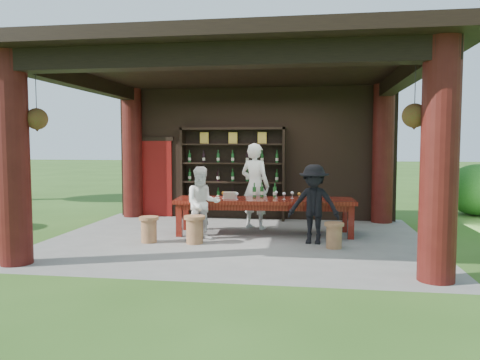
# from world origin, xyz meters

# --- Properties ---
(ground) EXTENTS (90.00, 90.00, 0.00)m
(ground) POSITION_xyz_m (0.00, 0.00, 0.00)
(ground) COLOR #2D5119
(ground) RESTS_ON ground
(pavilion) EXTENTS (7.50, 6.00, 3.60)m
(pavilion) POSITION_xyz_m (-0.01, 0.43, 2.13)
(pavilion) COLOR slate
(pavilion) RESTS_ON ground
(wine_shelf) EXTENTS (2.61, 0.40, 2.30)m
(wine_shelf) POSITION_xyz_m (-0.49, 2.45, 1.15)
(wine_shelf) COLOR black
(wine_shelf) RESTS_ON ground
(tasting_table) EXTENTS (3.75, 1.21, 0.75)m
(tasting_table) POSITION_xyz_m (0.48, 0.60, 0.64)
(tasting_table) COLOR #5B130D
(tasting_table) RESTS_ON ground
(stool_near_left) EXTENTS (0.40, 0.40, 0.53)m
(stool_near_left) POSITION_xyz_m (-0.74, -0.51, 0.28)
(stool_near_left) COLOR brown
(stool_near_left) RESTS_ON ground
(stool_near_right) EXTENTS (0.35, 0.35, 0.47)m
(stool_near_right) POSITION_xyz_m (1.86, -0.54, 0.25)
(stool_near_right) COLOR brown
(stool_near_right) RESTS_ON ground
(stool_far_left) EXTENTS (0.38, 0.38, 0.50)m
(stool_far_left) POSITION_xyz_m (-1.63, -0.54, 0.26)
(stool_far_left) COLOR brown
(stool_far_left) RESTS_ON ground
(host) EXTENTS (0.82, 0.70, 1.91)m
(host) POSITION_xyz_m (0.21, 1.29, 0.95)
(host) COLOR white
(host) RESTS_ON ground
(guest_woman) EXTENTS (0.86, 0.77, 1.45)m
(guest_woman) POSITION_xyz_m (-0.66, -0.16, 0.72)
(guest_woman) COLOR white
(guest_woman) RESTS_ON ground
(guest_man) EXTENTS (1.05, 0.70, 1.50)m
(guest_man) POSITION_xyz_m (1.50, -0.17, 0.75)
(guest_man) COLOR black
(guest_man) RESTS_ON ground
(table_bottles) EXTENTS (0.52, 0.17, 0.31)m
(table_bottles) POSITION_xyz_m (0.44, 0.91, 0.90)
(table_bottles) COLOR #194C1E
(table_bottles) RESTS_ON tasting_table
(table_glasses) EXTENTS (1.97, 0.46, 0.15)m
(table_glasses) POSITION_xyz_m (0.80, 0.62, 0.82)
(table_glasses) COLOR silver
(table_glasses) RESTS_ON tasting_table
(napkin_basket) EXTENTS (0.27, 0.20, 0.14)m
(napkin_basket) POSITION_xyz_m (-0.22, 0.48, 0.82)
(napkin_basket) COLOR #BF6672
(napkin_basket) RESTS_ON tasting_table
(shrubs) EXTENTS (16.16, 8.85, 1.36)m
(shrubs) POSITION_xyz_m (2.82, 0.65, 0.57)
(shrubs) COLOR #194C14
(shrubs) RESTS_ON ground
(trees) EXTENTS (21.86, 10.30, 4.80)m
(trees) POSITION_xyz_m (2.95, 2.17, 3.37)
(trees) COLOR #3F2819
(trees) RESTS_ON ground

